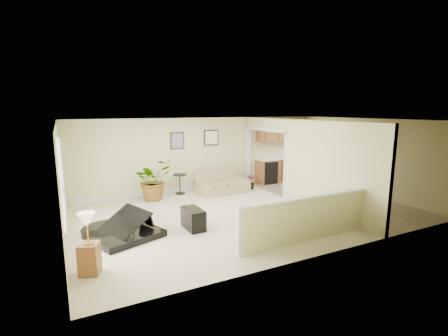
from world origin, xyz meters
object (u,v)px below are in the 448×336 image
lamp_stand (89,249)px  loveseat (221,181)px  piano_bench (193,219)px  small_plant (250,183)px  accent_table (180,181)px  piano (122,213)px  palm_plant (153,180)px

lamp_stand → loveseat: bearing=41.8°
piano_bench → small_plant: bearing=40.2°
loveseat → accent_table: (-1.34, 0.41, 0.06)m
loveseat → piano: bearing=-148.9°
piano_bench → palm_plant: (-0.18, 2.90, 0.38)m
accent_table → small_plant: 2.51m
piano_bench → lamp_stand: (-2.37, -1.21, 0.22)m
accent_table → loveseat: bearing=-16.9°
piano → loveseat: size_ratio=1.09×
piano → palm_plant: 2.97m
accent_table → lamp_stand: size_ratio=0.61×
palm_plant → lamp_stand: 4.66m
piano_bench → palm_plant: palm_plant is taller
accent_table → palm_plant: bearing=-162.8°
piano_bench → loveseat: loveseat is taller
piano_bench → small_plant: small_plant is taller
piano → small_plant: (4.80, 2.45, -0.34)m
piano_bench → loveseat: (2.12, 2.80, 0.13)m
small_plant → piano: bearing=-152.9°
palm_plant → small_plant: bearing=-2.8°
piano_bench → piano: bearing=169.8°
piano_bench → lamp_stand: lamp_stand is taller
accent_table → piano_bench: bearing=-103.7°
accent_table → palm_plant: palm_plant is taller
piano_bench → loveseat: bearing=52.9°
palm_plant → loveseat: bearing=-2.7°
accent_table → lamp_stand: (-3.15, -4.41, 0.03)m
loveseat → lamp_stand: size_ratio=1.62×
accent_table → lamp_stand: bearing=-125.5°
piano → accent_table: 3.75m
loveseat → lamp_stand: lamp_stand is taller
loveseat → small_plant: size_ratio=3.60×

